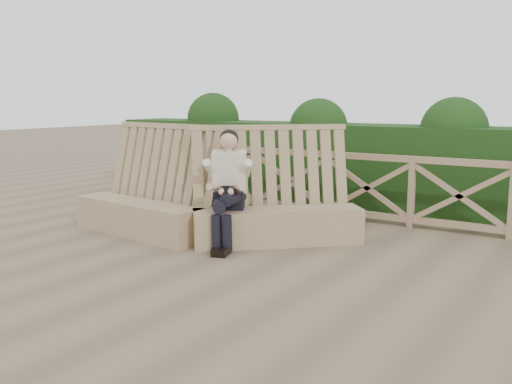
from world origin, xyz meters
The scene contains 5 objects.
ground centered at (0.00, 0.00, 0.00)m, with size 60.00×60.00×0.00m, color brown.
bench centered at (-1.48, 1.25, 0.41)m, with size 4.15×2.16×1.62m.
woman centered at (-0.98, 1.07, 0.83)m, with size 0.71×1.00×1.57m.
guardrail centered at (0.00, 3.50, 0.55)m, with size 10.10×0.09×1.10m.
hedge centered at (0.00, 4.70, 0.75)m, with size 12.00×1.20×1.50m, color black.
Camera 1 is at (3.44, -5.00, 1.96)m, focal length 40.00 mm.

